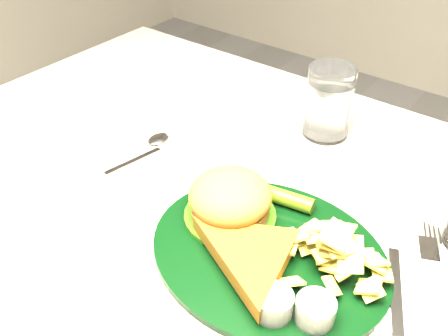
% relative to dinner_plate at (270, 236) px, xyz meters
% --- Properties ---
extents(dinner_plate, '(0.32, 0.26, 0.07)m').
position_rel_dinner_plate_xyz_m(dinner_plate, '(0.00, 0.00, 0.00)').
color(dinner_plate, black).
rests_on(dinner_plate, table).
extents(water_glass, '(0.09, 0.09, 0.12)m').
position_rel_dinner_plate_xyz_m(water_glass, '(-0.08, 0.30, 0.03)').
color(water_glass, white).
rests_on(water_glass, table).
extents(fork_napkin, '(0.21, 0.23, 0.01)m').
position_rel_dinner_plate_xyz_m(fork_napkin, '(0.15, 0.05, -0.03)').
color(fork_napkin, silver).
rests_on(fork_napkin, table).
extents(spoon, '(0.06, 0.15, 0.01)m').
position_rel_dinner_plate_xyz_m(spoon, '(-0.29, 0.04, -0.03)').
color(spoon, silver).
rests_on(spoon, table).
extents(ramekin, '(0.04, 0.04, 0.03)m').
position_rel_dinner_plate_xyz_m(ramekin, '(-0.32, 0.19, -0.02)').
color(ramekin, white).
rests_on(ramekin, table).
extents(wrapped_straw, '(0.23, 0.14, 0.01)m').
position_rel_dinner_plate_xyz_m(wrapped_straw, '(-0.08, 0.21, -0.03)').
color(wrapped_straw, white).
rests_on(wrapped_straw, table).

